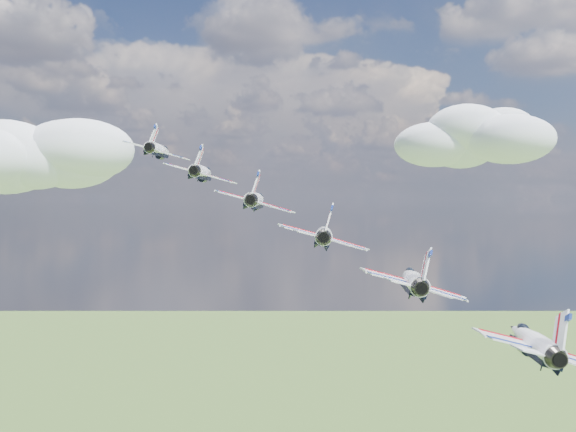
% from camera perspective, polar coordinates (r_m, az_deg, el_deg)
% --- Properties ---
extents(cloud_left, '(40.28, 31.65, 15.82)m').
position_cam_1_polar(cloud_left, '(182.91, -19.94, 4.67)').
color(cloud_left, white).
extents(cloud_far, '(61.48, 48.31, 24.15)m').
position_cam_1_polar(cloud_far, '(337.66, 14.37, 6.16)').
color(cloud_far, white).
extents(jet_0, '(11.34, 14.49, 6.29)m').
position_cam_1_polar(jet_0, '(106.66, -10.13, 5.15)').
color(jet_0, white).
extents(jet_1, '(11.34, 14.49, 6.29)m').
position_cam_1_polar(jet_1, '(95.51, -6.75, 3.45)').
color(jet_1, white).
extents(jet_2, '(11.34, 14.49, 6.29)m').
position_cam_1_polar(jet_2, '(84.88, -2.52, 1.29)').
color(jet_2, white).
extents(jet_3, '(11.34, 14.49, 6.29)m').
position_cam_1_polar(jet_3, '(75.00, 2.86, -1.46)').
color(jet_3, silver).
extents(jet_4, '(11.34, 14.49, 6.29)m').
position_cam_1_polar(jet_4, '(66.19, 9.79, -4.98)').
color(jet_4, white).
extents(jet_5, '(11.34, 14.49, 6.29)m').
position_cam_1_polar(jet_5, '(58.95, 18.74, -9.34)').
color(jet_5, white).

